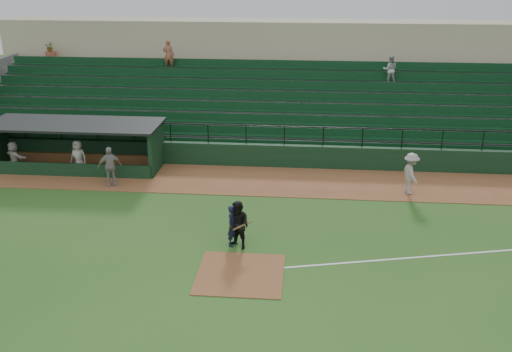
{
  "coord_description": "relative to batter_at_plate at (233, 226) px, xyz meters",
  "views": [
    {
      "loc": [
        2.15,
        -18.41,
        10.3
      ],
      "look_at": [
        0.0,
        5.0,
        1.4
      ],
      "focal_mm": 40.4,
      "sensor_mm": 36.0,
      "label": 1
    }
  ],
  "objects": [
    {
      "name": "home_plate_dirt",
      "position": [
        0.51,
        -2.14,
        -0.8
      ],
      "size": [
        3.0,
        3.0,
        0.03
      ],
      "primitive_type": "cube",
      "color": "brown",
      "rests_on": "ground"
    },
    {
      "name": "dugout_player_c",
      "position": [
        -12.08,
        6.82,
        0.05
      ],
      "size": [
        1.58,
        1.22,
        1.67
      ],
      "primitive_type": "imported",
      "rotation": [
        0.0,
        0.0,
        2.6
      ],
      "color": "#9E9994",
      "rests_on": "warning_track"
    },
    {
      "name": "dugout_player_a",
      "position": [
        -6.67,
        5.57,
        0.18
      ],
      "size": [
        1.23,
        0.93,
        1.94
      ],
      "primitive_type": "imported",
      "rotation": [
        0.0,
        0.0,
        0.46
      ],
      "color": "#9A9590",
      "rests_on": "warning_track"
    },
    {
      "name": "stadium_structure",
      "position": [
        0.51,
        15.32,
        1.49
      ],
      "size": [
        38.0,
        13.08,
        6.4
      ],
      "color": "black",
      "rests_on": "ground"
    },
    {
      "name": "dugout",
      "position": [
        -9.24,
        8.42,
        0.52
      ],
      "size": [
        8.9,
        3.2,
        2.42
      ],
      "color": "black",
      "rests_on": "ground"
    },
    {
      "name": "batter_at_plate",
      "position": [
        0.0,
        0.0,
        0.0
      ],
      "size": [
        1.11,
        0.72,
        1.63
      ],
      "color": "black",
      "rests_on": "ground"
    },
    {
      "name": "ground",
      "position": [
        0.51,
        -1.14,
        -0.82
      ],
      "size": [
        90.0,
        90.0,
        0.0
      ],
      "primitive_type": "plane",
      "color": "#29521A",
      "rests_on": "ground"
    },
    {
      "name": "runner",
      "position": [
        7.51,
        5.86,
        0.19
      ],
      "size": [
        1.01,
        1.4,
        1.96
      ],
      "primitive_type": "imported",
      "rotation": [
        0.0,
        0.0,
        1.81
      ],
      "color": "#A29C98",
      "rests_on": "warning_track"
    },
    {
      "name": "umpire",
      "position": [
        0.22,
        -0.18,
        0.12
      ],
      "size": [
        1.15,
        1.09,
        1.88
      ],
      "primitive_type": "imported",
      "rotation": [
        0.0,
        0.0,
        -0.57
      ],
      "color": "black",
      "rests_on": "ground"
    },
    {
      "name": "warning_track",
      "position": [
        0.51,
        6.86,
        -0.8
      ],
      "size": [
        40.0,
        4.0,
        0.03
      ],
      "primitive_type": "cube",
      "color": "brown",
      "rests_on": "ground"
    },
    {
      "name": "dugout_player_b",
      "position": [
        -8.81,
        7.07,
        0.09
      ],
      "size": [
        0.92,
        0.67,
        1.74
      ],
      "primitive_type": "imported",
      "rotation": [
        0.0,
        0.0,
        -0.14
      ],
      "color": "#A39E99",
      "rests_on": "warning_track"
    },
    {
      "name": "foul_line",
      "position": [
        8.51,
        0.06,
        -0.81
      ],
      "size": [
        17.49,
        4.44,
        0.01
      ],
      "primitive_type": "cube",
      "rotation": [
        0.0,
        0.0,
        0.24
      ],
      "color": "white",
      "rests_on": "ground"
    }
  ]
}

